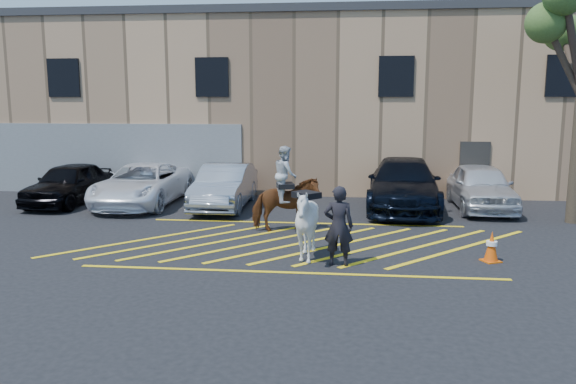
# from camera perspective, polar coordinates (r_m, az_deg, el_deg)

# --- Properties ---
(ground) EXTENTS (90.00, 90.00, 0.00)m
(ground) POSITION_cam_1_polar(r_m,az_deg,el_deg) (15.16, 1.16, -5.00)
(ground) COLOR black
(ground) RESTS_ON ground
(car_black_suv) EXTENTS (1.97, 4.47, 1.50)m
(car_black_suv) POSITION_cam_1_polar(r_m,az_deg,el_deg) (21.85, -21.35, 0.82)
(car_black_suv) COLOR black
(car_black_suv) RESTS_ON ground
(car_white_pickup) EXTENTS (2.48, 5.32, 1.48)m
(car_white_pickup) POSITION_cam_1_polar(r_m,az_deg,el_deg) (20.81, -14.60, 0.74)
(car_white_pickup) COLOR white
(car_white_pickup) RESTS_ON ground
(car_silver_sedan) EXTENTS (1.61, 4.60, 1.52)m
(car_silver_sedan) POSITION_cam_1_polar(r_m,az_deg,el_deg) (19.73, -6.45, 0.58)
(car_silver_sedan) COLOR #9296A0
(car_silver_sedan) RESTS_ON ground
(car_blue_suv) EXTENTS (2.83, 6.06, 1.71)m
(car_blue_suv) POSITION_cam_1_polar(r_m,az_deg,el_deg) (19.82, 11.65, 0.77)
(car_blue_suv) COLOR black
(car_blue_suv) RESTS_ON ground
(car_white_suv) EXTENTS (1.92, 4.64, 1.57)m
(car_white_suv) POSITION_cam_1_polar(r_m,az_deg,el_deg) (20.47, 19.00, 0.52)
(car_white_suv) COLOR silver
(car_white_suv) RESTS_ON ground
(handler) EXTENTS (0.70, 0.48, 1.85)m
(handler) POSITION_cam_1_polar(r_m,az_deg,el_deg) (12.82, 5.16, -3.46)
(handler) COLOR black
(handler) RESTS_ON ground
(warehouse) EXTENTS (32.42, 10.20, 7.30)m
(warehouse) POSITION_cam_1_polar(r_m,az_deg,el_deg) (26.65, 3.41, 9.16)
(warehouse) COLOR tan
(warehouse) RESTS_ON ground
(hatching_zone) EXTENTS (12.60, 5.12, 0.01)m
(hatching_zone) POSITION_cam_1_polar(r_m,az_deg,el_deg) (14.87, 1.06, -5.26)
(hatching_zone) COLOR yellow
(hatching_zone) RESTS_ON ground
(mounted_bay) EXTENTS (2.02, 1.29, 2.47)m
(mounted_bay) POSITION_cam_1_polar(r_m,az_deg,el_deg) (16.04, -0.28, -0.54)
(mounted_bay) COLOR brown
(mounted_bay) RESTS_ON ground
(saddled_white) EXTENTS (2.14, 2.14, 1.76)m
(saddled_white) POSITION_cam_1_polar(r_m,az_deg,el_deg) (13.20, 1.87, -3.21)
(saddled_white) COLOR silver
(saddled_white) RESTS_ON ground
(traffic_cone) EXTENTS (0.50, 0.50, 0.73)m
(traffic_cone) POSITION_cam_1_polar(r_m,az_deg,el_deg) (14.04, 19.97, -5.22)
(traffic_cone) COLOR #DD5609
(traffic_cone) RESTS_ON ground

